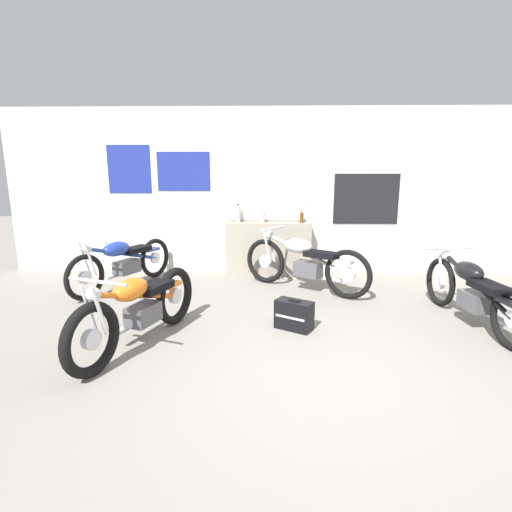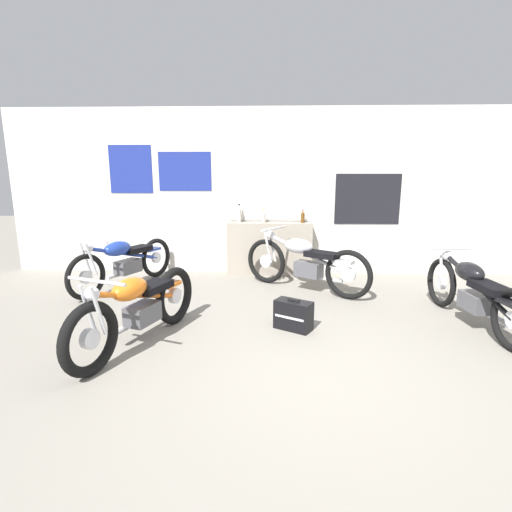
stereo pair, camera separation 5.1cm
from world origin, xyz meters
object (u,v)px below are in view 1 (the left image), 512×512
at_px(bottle_left_center, 262,217).
at_px(motorcycle_black, 473,291).
at_px(motorcycle_blue, 123,261).
at_px(motorcycle_orange, 139,308).
at_px(bottle_center, 302,217).
at_px(motorcycle_silver, 304,262).
at_px(bottle_leftmost, 238,214).
at_px(hard_case_black, 294,315).

relative_size(bottle_left_center, motorcycle_black, 0.11).
distance_m(motorcycle_blue, motorcycle_orange, 2.24).
relative_size(motorcycle_blue, motorcycle_black, 0.94).
height_order(bottle_center, motorcycle_orange, bottle_center).
relative_size(bottle_center, motorcycle_silver, 0.12).
xyz_separation_m(bottle_left_center, motorcycle_silver, (0.64, -0.90, -0.57)).
bearing_deg(motorcycle_blue, bottle_left_center, 21.35).
height_order(bottle_leftmost, bottle_left_center, bottle_leftmost).
relative_size(bottle_left_center, motorcycle_orange, 0.12).
height_order(bottle_center, motorcycle_silver, bottle_center).
bearing_deg(motorcycle_black, hard_case_black, -174.36).
distance_m(bottle_left_center, bottle_center, 0.66).
height_order(motorcycle_blue, motorcycle_black, motorcycle_blue).
xyz_separation_m(bottle_leftmost, motorcycle_black, (2.89, -2.24, -0.64)).
relative_size(bottle_left_center, bottle_center, 1.01).
relative_size(bottle_center, motorcycle_blue, 0.12).
distance_m(bottle_center, motorcycle_orange, 3.51).
bearing_deg(hard_case_black, bottle_leftmost, 108.18).
distance_m(bottle_left_center, motorcycle_black, 3.37).
relative_size(bottle_leftmost, motorcycle_silver, 0.17).
height_order(bottle_left_center, motorcycle_silver, bottle_left_center).
bearing_deg(motorcycle_orange, motorcycle_silver, 46.74).
bearing_deg(bottle_left_center, hard_case_black, -80.76).
xyz_separation_m(motorcycle_orange, hard_case_black, (1.62, 0.47, -0.24)).
distance_m(motorcycle_black, hard_case_black, 2.11).
bearing_deg(motorcycle_black, motorcycle_blue, 163.36).
distance_m(motorcycle_orange, hard_case_black, 1.71).
distance_m(bottle_center, motorcycle_silver, 1.07).
height_order(bottle_left_center, hard_case_black, bottle_left_center).
bearing_deg(bottle_center, bottle_left_center, -179.15).
bearing_deg(bottle_left_center, bottle_leftmost, 175.04).
relative_size(motorcycle_blue, motorcycle_orange, 0.98).
distance_m(bottle_leftmost, bottle_center, 1.07).
distance_m(motorcycle_black, motorcycle_orange, 3.77).
height_order(bottle_leftmost, motorcycle_silver, bottle_leftmost).
distance_m(bottle_left_center, motorcycle_blue, 2.36).
xyz_separation_m(bottle_center, motorcycle_blue, (-2.79, -0.84, -0.59)).
distance_m(motorcycle_blue, hard_case_black, 2.98).
bearing_deg(motorcycle_orange, bottle_leftmost, 74.36).
relative_size(bottle_leftmost, hard_case_black, 0.67).
distance_m(motorcycle_silver, motorcycle_black, 2.25).
xyz_separation_m(motorcycle_silver, motorcycle_blue, (-2.76, 0.07, -0.02)).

